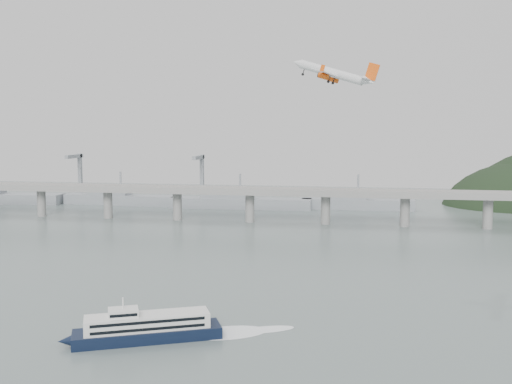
# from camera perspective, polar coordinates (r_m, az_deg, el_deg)

# --- Properties ---
(ground) EXTENTS (900.00, 900.00, 0.00)m
(ground) POSITION_cam_1_polar(r_m,az_deg,el_deg) (200.91, -2.82, -11.95)
(ground) COLOR slate
(ground) RESTS_ON ground
(bridge) EXTENTS (800.00, 22.00, 23.90)m
(bridge) POSITION_cam_1_polar(r_m,az_deg,el_deg) (391.15, 3.57, -0.43)
(bridge) COLOR gray
(bridge) RESTS_ON ground
(distant_fleet) EXTENTS (453.00, 60.90, 40.00)m
(distant_fleet) POSITION_cam_1_polar(r_m,az_deg,el_deg) (496.03, -13.53, -0.52)
(distant_fleet) COLOR gray
(distant_fleet) RESTS_ON ground
(ferry) EXTENTS (66.44, 35.28, 13.38)m
(ferry) POSITION_cam_1_polar(r_m,az_deg,el_deg) (183.61, -10.29, -12.61)
(ferry) COLOR black
(ferry) RESTS_ON ground
(airliner) EXTENTS (37.32, 34.69, 13.91)m
(airliner) POSITION_cam_1_polar(r_m,az_deg,el_deg) (253.12, 7.37, 11.15)
(airliner) COLOR silver
(airliner) RESTS_ON ground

